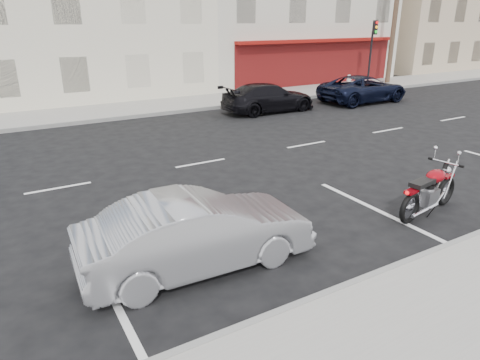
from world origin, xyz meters
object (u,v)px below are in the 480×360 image
object	(u,v)px
traffic_light	(372,45)
suv_far	(363,89)
car_far	(268,98)
sedan_silver	(198,232)
motorcycle	(447,184)
fire_hydrant	(349,80)
utility_pole	(396,7)

from	to	relation	value
traffic_light	suv_far	size ratio (longest dim) A/B	0.78
car_far	suv_far	bearing A→B (deg)	-93.89
sedan_silver	car_far	bearing A→B (deg)	-36.57
motorcycle	sedan_silver	bearing A→B (deg)	166.66
traffic_light	car_far	distance (m)	10.21
fire_hydrant	suv_far	distance (m)	4.39
suv_far	motorcycle	bearing A→B (deg)	142.08
car_far	motorcycle	bearing A→B (deg)	167.92
fire_hydrant	utility_pole	bearing A→B (deg)	1.64
traffic_light	car_far	bearing A→B (deg)	-162.26
sedan_silver	car_far	xyz separation A→B (m)	(8.41, 10.41, -0.01)
fire_hydrant	motorcycle	world-z (taller)	motorcycle
utility_pole	traffic_light	distance (m)	2.97
motorcycle	sedan_silver	xyz separation A→B (m)	(-6.04, 0.46, 0.15)
utility_pole	traffic_light	size ratio (longest dim) A/B	2.37
motorcycle	suv_far	world-z (taller)	suv_far
traffic_light	fire_hydrant	bearing A→B (deg)	173.64
suv_far	traffic_light	bearing A→B (deg)	-49.67
motorcycle	car_far	distance (m)	11.13
traffic_light	fire_hydrant	distance (m)	2.53
fire_hydrant	car_far	distance (m)	8.67
suv_far	car_far	bearing A→B (deg)	85.17
fire_hydrant	suv_far	size ratio (longest dim) A/B	0.15
suv_far	car_far	xyz separation A→B (m)	(-5.58, 0.40, -0.02)
traffic_light	car_far	world-z (taller)	traffic_light
traffic_light	fire_hydrant	world-z (taller)	traffic_light
fire_hydrant	sedan_silver	size ratio (longest dim) A/B	0.18
motorcycle	car_far	bearing A→B (deg)	68.70
suv_far	car_far	distance (m)	5.59
utility_pole	motorcycle	bearing A→B (deg)	-134.45
utility_pole	car_far	world-z (taller)	utility_pole
traffic_light	sedan_silver	xyz separation A→B (m)	(-17.96, -13.47, -1.90)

